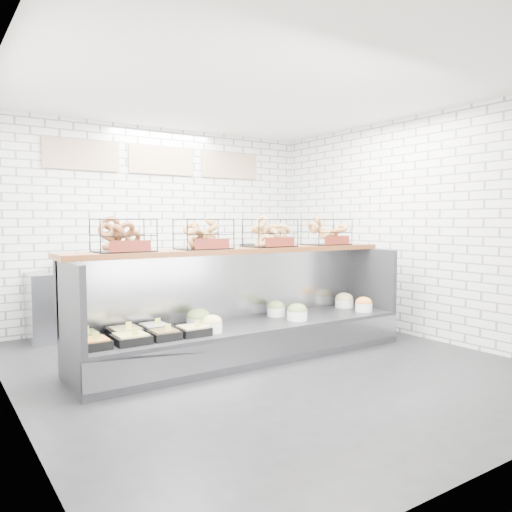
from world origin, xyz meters
TOP-DOWN VIEW (x-y plane):
  - ground at (0.00, 0.00)m, footprint 5.50×5.50m
  - room_shell at (0.00, 0.60)m, footprint 5.02×5.51m
  - display_case at (-0.02, 0.35)m, footprint 4.00×0.90m
  - bagel_shelf at (0.01, 0.52)m, footprint 4.10×0.50m
  - prep_counter at (-0.00, 2.43)m, footprint 4.00×0.60m

SIDE VIEW (x-z plane):
  - ground at x=0.00m, z-range 0.00..0.00m
  - display_case at x=-0.02m, z-range -0.27..0.93m
  - prep_counter at x=0.00m, z-range -0.13..1.07m
  - bagel_shelf at x=0.01m, z-range 1.18..1.59m
  - room_shell at x=0.00m, z-range 0.55..3.56m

